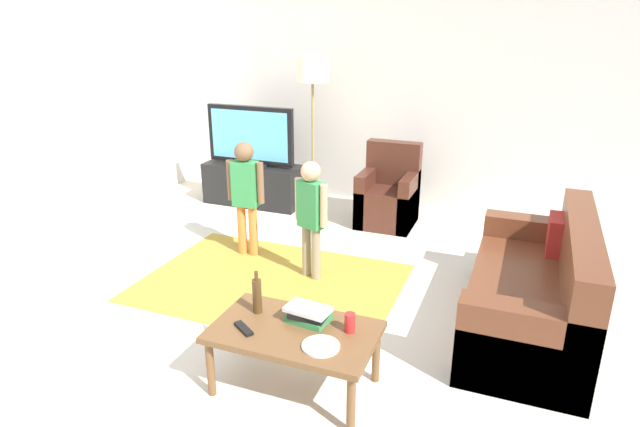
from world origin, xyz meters
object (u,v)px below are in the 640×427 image
at_px(bottle, 257,295).
at_px(couch, 540,295).
at_px(child_near_tv, 246,189).
at_px(child_center, 311,210).
at_px(tv, 250,137).
at_px(tv_stand, 253,185).
at_px(soda_can, 350,323).
at_px(coffee_table, 294,336).
at_px(book_stack, 309,314).
at_px(plate, 321,346).
at_px(floor_lamp, 313,78).
at_px(armchair, 389,198).
at_px(tv_remote, 244,328).

bearing_deg(bottle, couch, 34.48).
distance_m(child_near_tv, child_center, 0.80).
bearing_deg(tv, bottle, -61.11).
relative_size(child_near_tv, bottle, 3.88).
bearing_deg(couch, child_near_tv, 170.71).
bearing_deg(tv_stand, tv, -90.00).
bearing_deg(child_near_tv, soda_can, -45.35).
height_order(child_near_tv, coffee_table, child_near_tv).
relative_size(tv_stand, bottle, 4.17).
xyz_separation_m(book_stack, plate, (0.17, -0.24, -0.04)).
bearing_deg(floor_lamp, armchair, -10.96).
xyz_separation_m(couch, child_near_tv, (-2.64, 0.43, 0.38)).
bearing_deg(floor_lamp, bottle, -74.02).
bearing_deg(armchair, book_stack, -85.05).
height_order(armchair, book_stack, armchair).
distance_m(tv_stand, child_near_tv, 1.59).
relative_size(coffee_table, soda_can, 8.33).
relative_size(coffee_table, bottle, 3.48).
height_order(floor_lamp, plate, floor_lamp).
distance_m(armchair, coffee_table, 3.04).
relative_size(child_center, coffee_table, 1.06).
height_order(tv, child_center, tv).
relative_size(tv, couch, 0.61).
height_order(child_center, tv_remote, child_center).
xyz_separation_m(bottle, tv_remote, (0.02, -0.22, -0.11)).
height_order(coffee_table, soda_can, soda_can).
distance_m(floor_lamp, soda_can, 3.63).
bearing_deg(armchair, tv_stand, 178.69).
bearing_deg(plate, floor_lamp, 112.94).
bearing_deg(soda_can, coffee_table, -162.65).
xyz_separation_m(armchair, book_stack, (0.25, -2.91, 0.17)).
bearing_deg(bottle, book_stack, 2.90).
bearing_deg(soda_can, couch, 47.33).
xyz_separation_m(couch, armchair, (-1.60, 1.77, 0.01)).
height_order(tv, floor_lamp, floor_lamp).
xyz_separation_m(armchair, child_near_tv, (-1.05, -1.34, 0.37)).
bearing_deg(bottle, tv, 118.89).
height_order(tv_stand, couch, couch).
height_order(child_center, plate, child_center).
relative_size(tv, child_near_tv, 0.99).
xyz_separation_m(armchair, bottle, (-0.09, -2.93, 0.24)).
bearing_deg(bottle, plate, -22.92).
height_order(floor_lamp, coffee_table, floor_lamp).
xyz_separation_m(coffee_table, book_stack, (0.05, 0.12, 0.10)).
xyz_separation_m(armchair, child_center, (-0.29, -1.57, 0.34)).
relative_size(couch, child_near_tv, 1.61).
distance_m(soda_can, plate, 0.25).
bearing_deg(child_center, tv_stand, 131.73).
xyz_separation_m(tv, armchair, (1.72, -0.02, -0.55)).
xyz_separation_m(couch, bottle, (-1.69, -1.16, 0.25)).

